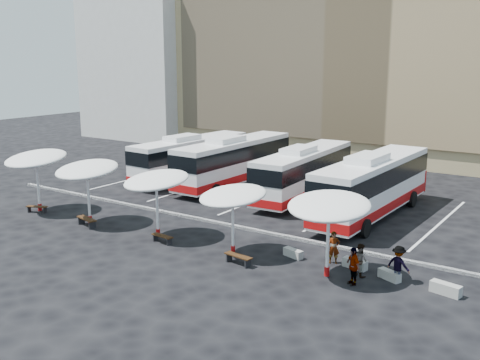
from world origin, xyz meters
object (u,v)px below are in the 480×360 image
Objects in this scene: passenger_1 at (360,260)px; conc_bench_1 at (355,264)px; bus_0 at (191,156)px; sunshade_0 at (36,159)px; sunshade_1 at (87,170)px; sunshade_2 at (156,180)px; bus_2 at (304,171)px; wood_bench_3 at (238,257)px; wood_bench_0 at (37,208)px; passenger_3 at (399,264)px; wood_bench_1 at (87,220)px; wood_bench_2 at (162,237)px; sunshade_3 at (233,196)px; sunshade_4 at (329,206)px; conc_bench_2 at (389,275)px; conc_bench_3 at (446,289)px; bus_1 at (234,160)px; passenger_2 at (353,266)px; bus_3 at (373,184)px; passenger_0 at (334,247)px; conc_bench_0 at (293,253)px.

conc_bench_1 is at bearing -27.69° from passenger_1.
bus_0 is 2.93× the size of sunshade_0.
sunshade_1 is 5.10m from sunshade_2.
bus_2 is 7.64× the size of wood_bench_3.
wood_bench_0 is 22.84m from passenger_3.
wood_bench_1 reaches higher than conc_bench_1.
wood_bench_1 is (-7.25, -13.26, -1.51)m from bus_2.
conc_bench_1 is (9.95, 2.32, -0.10)m from wood_bench_2.
bus_2 is 2.66× the size of sunshade_2.
sunshade_4 is at bearing -0.65° from sunshade_3.
conc_bench_3 is at bearing -4.89° from conc_bench_2.
bus_1 is 20.01m from passenger_2.
bus_1 is at bearing 6.26° from bus_0.
wood_bench_2 is at bearing -3.13° from sunshade_1.
bus_3 is 8.22× the size of wood_bench_3.
sunshade_3 is 6.87m from passenger_1.
bus_0 is 7.70× the size of passenger_1.
wood_bench_1 is at bearing -177.37° from wood_bench_2.
sunshade_1 is 0.96× the size of sunshade_4.
sunshade_0 reaches higher than bus_1.
wood_bench_1 is 15.80m from conc_bench_1.
wood_bench_0 reaches higher than conc_bench_2.
passenger_2 is at bearing 0.51° from sunshade_1.
bus_1 is 3.17× the size of sunshade_1.
bus_2 is 14.55m from passenger_1.
passenger_1 is (16.53, 1.21, -2.48)m from sunshade_1.
bus_2 reaches higher than sunshade_3.
passenger_0 is at bearing 7.85° from sunshade_1.
passenger_0 is at bearing 36.31° from wood_bench_3.
conc_bench_1 is at bearing -36.41° from bus_1.
passenger_3 reaches higher than conc_bench_3.
sunshade_1 is 15.31m from sunshade_4.
passenger_2 is (15.23, -12.93, -1.14)m from bus_1.
bus_0 is at bearing 102.80° from wood_bench_1.
passenger_3 is (4.83, -9.32, -1.22)m from bus_3.
wood_bench_3 is 1.21× the size of conc_bench_3.
sunshade_1 reaches higher than passenger_3.
sunshade_2 reaches higher than passenger_1.
bus_3 is 9.13× the size of wood_bench_2.
passenger_0 is (14.87, 2.05, -2.46)m from sunshade_1.
wood_bench_3 is 1.30× the size of conc_bench_1.
wood_bench_0 is at bearing -175.69° from sunshade_1.
sunshade_2 is 13.37m from passenger_3.
bus_1 is at bearing -21.72° from passenger_3.
sunshade_4 is at bearing 33.87° from passenger_3.
conc_bench_3 is (24.85, 1.70, -0.08)m from wood_bench_0.
passenger_3 is at bearing 3.64° from sunshade_0.
bus_3 reaches higher than passenger_0.
conc_bench_0 is at bearing 178.68° from conc_bench_2.
passenger_0 is (2.00, 0.37, 0.58)m from conc_bench_0.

